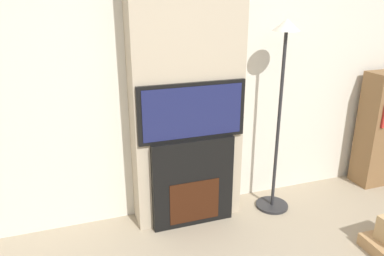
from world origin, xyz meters
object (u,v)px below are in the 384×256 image
object	(u,v)px
fireplace	(192,182)
television	(192,111)
bookshelf	(383,129)
floor_lamp	(281,94)

from	to	relation	value
fireplace	television	world-z (taller)	television
fireplace	bookshelf	world-z (taller)	bookshelf
television	fireplace	bearing A→B (deg)	90.00
fireplace	television	size ratio (longest dim) A/B	0.88
fireplace	bookshelf	distance (m)	2.18
fireplace	floor_lamp	bearing A→B (deg)	-1.40
television	floor_lamp	xyz separation A→B (m)	(0.82, -0.02, 0.09)
floor_lamp	bookshelf	world-z (taller)	floor_lamp
fireplace	bookshelf	bearing A→B (deg)	2.15
television	bookshelf	world-z (taller)	television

